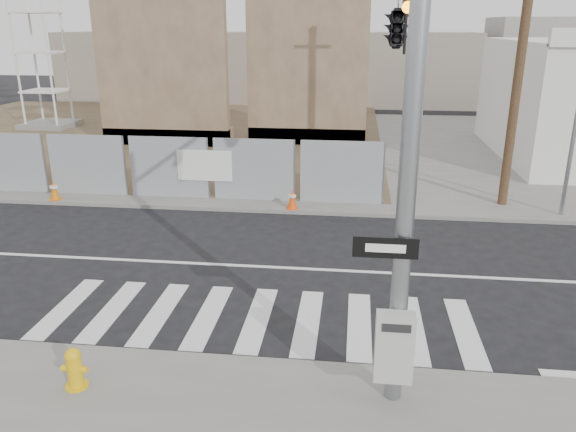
# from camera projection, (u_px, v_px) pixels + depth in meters

# --- Properties ---
(ground) EXTENTS (100.00, 100.00, 0.00)m
(ground) POSITION_uv_depth(u_px,v_px,m) (275.00, 267.00, 13.45)
(ground) COLOR black
(ground) RESTS_ON ground
(sidewalk_far) EXTENTS (50.00, 20.00, 0.12)m
(sidewalk_far) POSITION_uv_depth(u_px,v_px,m) (317.00, 146.00, 26.58)
(sidewalk_far) COLOR slate
(sidewalk_far) RESTS_ON ground
(signal_pole) EXTENTS (0.96, 5.87, 7.00)m
(signal_pole) POSITION_uv_depth(u_px,v_px,m) (399.00, 70.00, 9.70)
(signal_pole) COLOR gray
(signal_pole) RESTS_ON sidewalk_near
(chain_link_fence) EXTENTS (24.60, 0.04, 2.00)m
(chain_link_fence) POSITION_uv_depth(u_px,v_px,m) (3.00, 162.00, 18.91)
(chain_link_fence) COLOR gray
(chain_link_fence) RESTS_ON sidewalk_far
(concrete_wall_left) EXTENTS (6.00, 1.30, 8.00)m
(concrete_wall_left) POSITION_uv_depth(u_px,v_px,m) (163.00, 74.00, 25.44)
(concrete_wall_left) COLOR brown
(concrete_wall_left) RESTS_ON sidewalk_far
(concrete_wall_right) EXTENTS (5.50, 1.30, 8.00)m
(concrete_wall_right) POSITION_uv_depth(u_px,v_px,m) (307.00, 74.00, 25.64)
(concrete_wall_right) COLOR brown
(concrete_wall_right) RESTS_ON sidewalk_far
(utility_pole_right) EXTENTS (1.60, 0.28, 10.00)m
(utility_pole_right) POSITION_uv_depth(u_px,v_px,m) (523.00, 36.00, 16.19)
(utility_pole_right) COLOR brown
(utility_pole_right) RESTS_ON sidewalk_far
(fire_hydrant) EXTENTS (0.41, 0.36, 0.68)m
(fire_hydrant) POSITION_uv_depth(u_px,v_px,m) (74.00, 368.00, 8.72)
(fire_hydrant) COLOR #E0AE0C
(fire_hydrant) RESTS_ON sidewalk_near
(traffic_cone_c) EXTENTS (0.40, 0.40, 0.67)m
(traffic_cone_c) POSITION_uv_depth(u_px,v_px,m) (54.00, 190.00, 18.15)
(traffic_cone_c) COLOR orange
(traffic_cone_c) RESTS_ON sidewalk_far
(traffic_cone_d) EXTENTS (0.39, 0.39, 0.63)m
(traffic_cone_d) POSITION_uv_depth(u_px,v_px,m) (292.00, 199.00, 17.28)
(traffic_cone_d) COLOR #FA480D
(traffic_cone_d) RESTS_ON sidewalk_far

